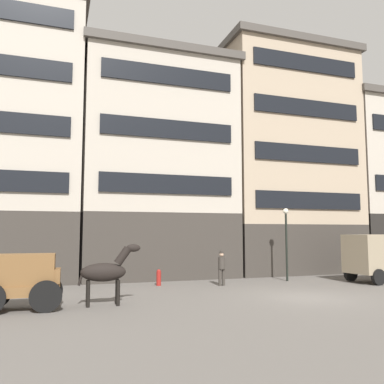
{
  "coord_description": "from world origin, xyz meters",
  "views": [
    {
      "loc": [
        -10.19,
        -14.89,
        2.78
      ],
      "look_at": [
        -4.49,
        2.11,
        4.55
      ],
      "focal_mm": 37.64,
      "sensor_mm": 36.0,
      "label": 1
    }
  ],
  "objects_px": {
    "cargo_wagon": "(22,278)",
    "delivery_truck_near": "(381,256)",
    "draft_horse": "(106,272)",
    "streetlamp_curbside": "(286,234)",
    "fire_hydrant_curbside": "(159,277)",
    "pedestrian_officer": "(222,266)"
  },
  "relations": [
    {
      "from": "cargo_wagon",
      "to": "pedestrian_officer",
      "type": "height_order",
      "value": "cargo_wagon"
    },
    {
      "from": "draft_horse",
      "to": "delivery_truck_near",
      "type": "bearing_deg",
      "value": 8.92
    },
    {
      "from": "pedestrian_officer",
      "to": "streetlamp_curbside",
      "type": "relative_size",
      "value": 0.44
    },
    {
      "from": "cargo_wagon",
      "to": "delivery_truck_near",
      "type": "xyz_separation_m",
      "value": [
        18.36,
        2.42,
        0.28
      ]
    },
    {
      "from": "cargo_wagon",
      "to": "streetlamp_curbside",
      "type": "relative_size",
      "value": 0.71
    },
    {
      "from": "cargo_wagon",
      "to": "fire_hydrant_curbside",
      "type": "bearing_deg",
      "value": 38.17
    },
    {
      "from": "draft_horse",
      "to": "fire_hydrant_curbside",
      "type": "height_order",
      "value": "draft_horse"
    },
    {
      "from": "streetlamp_curbside",
      "to": "delivery_truck_near",
      "type": "bearing_deg",
      "value": -23.44
    },
    {
      "from": "cargo_wagon",
      "to": "draft_horse",
      "type": "distance_m",
      "value": 2.95
    },
    {
      "from": "streetlamp_curbside",
      "to": "fire_hydrant_curbside",
      "type": "distance_m",
      "value": 7.73
    },
    {
      "from": "cargo_wagon",
      "to": "delivery_truck_near",
      "type": "height_order",
      "value": "delivery_truck_near"
    },
    {
      "from": "pedestrian_officer",
      "to": "fire_hydrant_curbside",
      "type": "bearing_deg",
      "value": 160.77
    },
    {
      "from": "streetlamp_curbside",
      "to": "pedestrian_officer",
      "type": "bearing_deg",
      "value": -171.15
    },
    {
      "from": "pedestrian_officer",
      "to": "delivery_truck_near",
      "type": "bearing_deg",
      "value": -8.74
    },
    {
      "from": "draft_horse",
      "to": "cargo_wagon",
      "type": "bearing_deg",
      "value": 179.97
    },
    {
      "from": "fire_hydrant_curbside",
      "to": "draft_horse",
      "type": "bearing_deg",
      "value": -123.76
    },
    {
      "from": "draft_horse",
      "to": "streetlamp_curbside",
      "type": "bearing_deg",
      "value": 22.82
    },
    {
      "from": "cargo_wagon",
      "to": "delivery_truck_near",
      "type": "relative_size",
      "value": 0.66
    },
    {
      "from": "cargo_wagon",
      "to": "draft_horse",
      "type": "xyz_separation_m",
      "value": [
        2.95,
        -0.0,
        0.12
      ]
    },
    {
      "from": "fire_hydrant_curbside",
      "to": "streetlamp_curbside",
      "type": "bearing_deg",
      "value": -3.15
    },
    {
      "from": "pedestrian_officer",
      "to": "streetlamp_curbside",
      "type": "bearing_deg",
      "value": 8.85
    },
    {
      "from": "streetlamp_curbside",
      "to": "fire_hydrant_curbside",
      "type": "xyz_separation_m",
      "value": [
        -7.39,
        0.41,
        -2.24
      ]
    }
  ]
}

